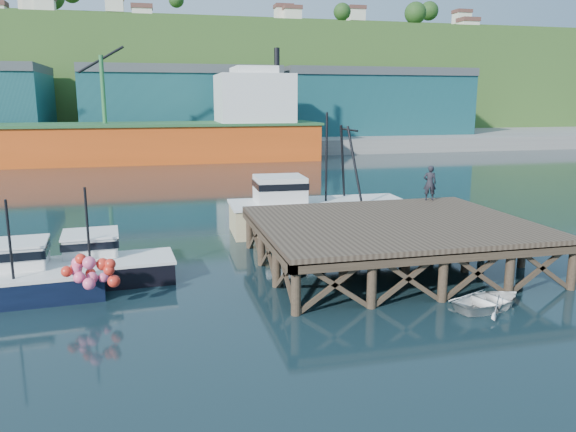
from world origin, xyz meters
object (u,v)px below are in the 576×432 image
object	(u,v)px
boat_navy	(18,278)
dinghy	(490,301)
dockworker	(430,183)
boat_black	(91,264)
trawler	(314,207)

from	to	relation	value
boat_navy	dinghy	bearing A→B (deg)	-21.60
dockworker	dinghy	bearing A→B (deg)	95.92
boat_black	dockworker	distance (m)	17.66
boat_black	trawler	bearing A→B (deg)	25.89
boat_black	dockworker	xyz separation A→B (m)	(17.16, 3.50, 2.31)
dockworker	trawler	bearing A→B (deg)	-8.32
boat_navy	dockworker	world-z (taller)	dockworker
boat_navy	dockworker	xyz separation A→B (m)	(19.69, 4.92, 2.26)
dinghy	dockworker	distance (m)	10.93
dinghy	dockworker	world-z (taller)	dockworker
boat_navy	dinghy	xyz separation A→B (m)	(16.88, -5.28, -0.50)
boat_navy	dockworker	size ratio (longest dim) A/B	3.48
trawler	dockworker	size ratio (longest dim) A/B	5.43
boat_black	dockworker	size ratio (longest dim) A/B	3.63
boat_navy	boat_black	size ratio (longest dim) A/B	0.96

